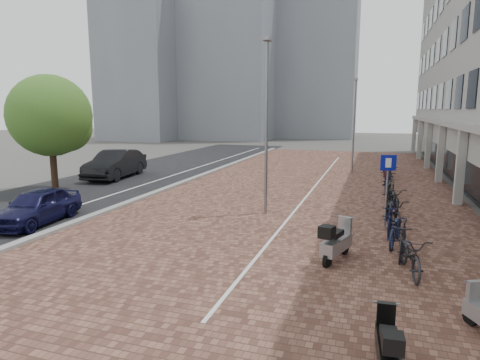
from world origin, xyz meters
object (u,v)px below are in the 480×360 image
at_px(car_dark, 116,164).
at_px(scooter_mid, 388,344).
at_px(car_navy, 37,206).
at_px(scooter_front, 337,241).
at_px(parking_sign, 387,179).

relative_size(car_dark, scooter_mid, 3.69).
distance_m(car_navy, scooter_front, 10.86).
xyz_separation_m(car_navy, scooter_front, (10.85, -0.48, -0.06)).
height_order(car_navy, car_dark, car_dark).
bearing_deg(car_navy, scooter_front, -8.30).
bearing_deg(parking_sign, car_dark, 140.77).
height_order(scooter_front, scooter_mid, scooter_front).
distance_m(car_navy, scooter_mid, 13.16).
relative_size(car_dark, parking_sign, 2.00).
bearing_deg(car_dark, parking_sign, -29.06).
bearing_deg(car_dark, car_navy, -77.62).
bearing_deg(parking_sign, scooter_mid, -107.86).
xyz_separation_m(car_dark, parking_sign, (15.63, -6.35, 0.91)).
xyz_separation_m(car_navy, scooter_mid, (12.08, -5.23, -0.17)).
distance_m(car_dark, scooter_mid, 21.61).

